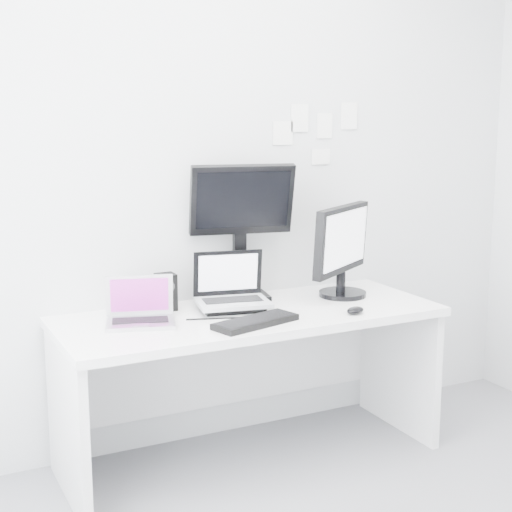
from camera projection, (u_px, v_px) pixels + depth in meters
name	position (u px, v px, depth m)	size (l,w,h in m)	color
back_wall	(219.00, 174.00, 3.75)	(3.60, 3.60, 0.00)	silver
desk	(250.00, 387.00, 3.63)	(1.80, 0.70, 0.73)	white
macbook	(140.00, 301.00, 3.33)	(0.30, 0.22, 0.22)	#BBBBC0
speaker	(166.00, 292.00, 3.59)	(0.09, 0.09, 0.17)	black
dell_laptop	(233.00, 281.00, 3.57)	(0.34, 0.26, 0.28)	silver
rear_monitor	(241.00, 230.00, 3.76)	(0.51, 0.18, 0.69)	black
samsung_monitor	(343.00, 250.00, 3.83)	(0.52, 0.24, 0.48)	black
keyboard	(255.00, 322.00, 3.35)	(0.40, 0.14, 0.03)	black
mouse	(355.00, 310.00, 3.53)	(0.10, 0.06, 0.03)	black
wall_note_0	(300.00, 118.00, 3.90)	(0.10, 0.00, 0.14)	white
wall_note_1	(325.00, 126.00, 3.97)	(0.09, 0.00, 0.13)	white
wall_note_2	(349.00, 116.00, 4.02)	(0.10, 0.00, 0.14)	white
wall_note_3	(321.00, 157.00, 3.99)	(0.11, 0.00, 0.08)	white
wall_note_4	(283.00, 133.00, 3.87)	(0.11, 0.00, 0.12)	white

